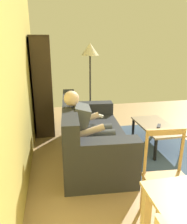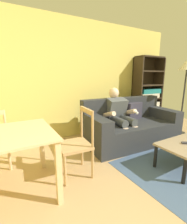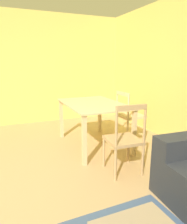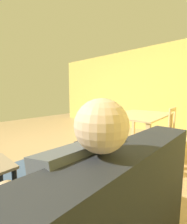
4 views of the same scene
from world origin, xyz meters
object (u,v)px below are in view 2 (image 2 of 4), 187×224
couch (130,126)px  dining_chair_facing_couch (76,144)px  person_lounging (120,115)px  bookshelf (147,97)px  floor_lamp (187,72)px

couch → dining_chair_facing_couch: (-1.45, -0.52, 0.12)m
person_lounging → couch: bearing=-12.0°
bookshelf → couch: bearing=-150.4°
bookshelf → dining_chair_facing_couch: bookshelf is taller
floor_lamp → bookshelf: bearing=95.8°
floor_lamp → couch: bearing=169.1°
couch → dining_chair_facing_couch: dining_chair_facing_couch is taller
bookshelf → dining_chair_facing_couch: size_ratio=1.98×
dining_chair_facing_couch → floor_lamp: 3.00m
person_lounging → bookshelf: size_ratio=0.60×
couch → dining_chair_facing_couch: bearing=-160.1°
couch → person_lounging: size_ratio=1.75×
couch → bookshelf: size_ratio=1.05×
bookshelf → floor_lamp: bearing=-84.2°
bookshelf → floor_lamp: size_ratio=1.08×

